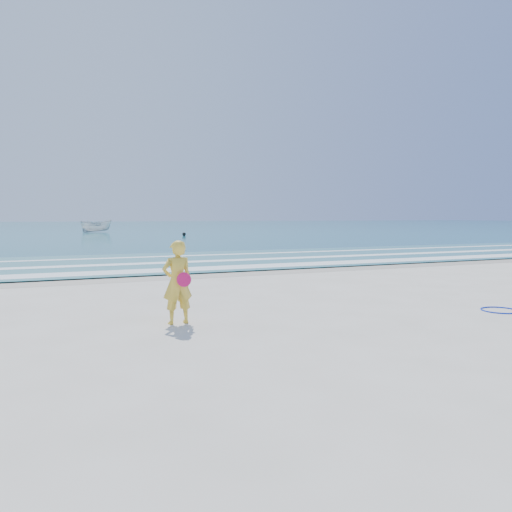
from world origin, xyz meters
name	(u,v)px	position (x,y,z in m)	size (l,w,h in m)	color
ground	(320,329)	(0.00, 0.00, 0.00)	(400.00, 400.00, 0.00)	silver
wet_sand	(185,275)	(0.00, 9.00, 0.00)	(400.00, 2.40, 0.00)	#B2A893
ocean	(62,226)	(0.00, 105.00, 0.02)	(400.00, 190.00, 0.04)	#19727F
shallow	(154,262)	(0.00, 14.00, 0.04)	(400.00, 10.00, 0.01)	#59B7AD
foam_near	(175,270)	(0.00, 10.30, 0.05)	(400.00, 1.40, 0.01)	white
foam_mid	(158,263)	(0.00, 13.20, 0.05)	(400.00, 0.90, 0.01)	white
foam_far	(143,257)	(0.00, 16.50, 0.05)	(400.00, 0.60, 0.01)	white
hoop	(500,310)	(4.40, -0.06, 0.01)	(0.77, 0.77, 0.03)	#0B2DCF
boat	(96,226)	(2.08, 57.53, 0.82)	(1.52, 4.05, 1.56)	silver
buoy	(184,234)	(8.90, 41.46, 0.23)	(0.38, 0.38, 0.38)	black
woman	(177,282)	(-2.22, 1.43, 0.78)	(0.59, 0.43, 1.56)	yellow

